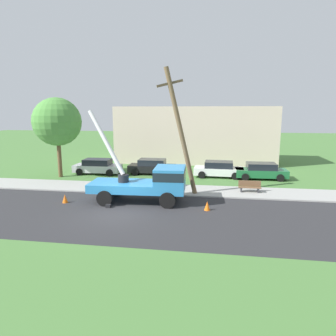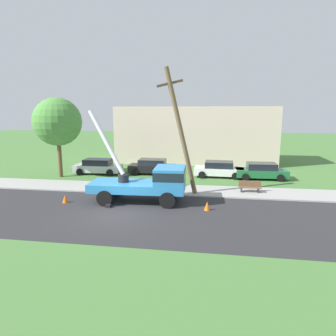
% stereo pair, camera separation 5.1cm
% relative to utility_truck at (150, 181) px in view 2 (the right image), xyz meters
% --- Properties ---
extents(ground_plane, '(120.00, 120.00, 0.00)m').
position_rel_utility_truck_xyz_m(ground_plane, '(-1.37, 9.34, -1.41)').
color(ground_plane, '#477538').
extents(road_asphalt, '(80.00, 8.42, 0.01)m').
position_rel_utility_truck_xyz_m(road_asphalt, '(-1.37, -2.66, -1.40)').
color(road_asphalt, '#2B2B2D').
rests_on(road_asphalt, ground).
extents(sidewalk_strip, '(80.00, 3.14, 0.10)m').
position_rel_utility_truck_xyz_m(sidewalk_strip, '(-1.37, 3.12, -1.36)').
color(sidewalk_strip, '#9E9E99').
rests_on(sidewalk_strip, ground).
extents(utility_truck, '(6.86, 3.21, 5.98)m').
position_rel_utility_truck_xyz_m(utility_truck, '(0.00, 0.00, 0.00)').
color(utility_truck, '#2D84C6').
rests_on(utility_truck, ground).
extents(leaning_utility_pole, '(2.83, 1.26, 8.82)m').
position_rel_utility_truck_xyz_m(leaning_utility_pole, '(1.77, 1.86, 3.12)').
color(leaning_utility_pole, brown).
rests_on(leaning_utility_pole, ground).
extents(traffic_cone_ahead, '(0.36, 0.36, 0.56)m').
position_rel_utility_truck_xyz_m(traffic_cone_ahead, '(3.74, -1.20, -1.13)').
color(traffic_cone_ahead, orange).
rests_on(traffic_cone_ahead, ground).
extents(traffic_cone_behind, '(0.36, 0.36, 0.56)m').
position_rel_utility_truck_xyz_m(traffic_cone_behind, '(-5.47, -1.05, -1.13)').
color(traffic_cone_behind, orange).
rests_on(traffic_cone_behind, ground).
extents(parked_sedan_silver, '(4.44, 2.09, 1.42)m').
position_rel_utility_truck_xyz_m(parked_sedan_silver, '(-6.85, 8.17, -0.70)').
color(parked_sedan_silver, '#B7B7BF').
rests_on(parked_sedan_silver, ground).
extents(parked_sedan_black, '(4.42, 2.05, 1.42)m').
position_rel_utility_truck_xyz_m(parked_sedan_black, '(-1.70, 8.85, -0.70)').
color(parked_sedan_black, black).
rests_on(parked_sedan_black, ground).
extents(parked_sedan_white, '(4.46, 2.12, 1.42)m').
position_rel_utility_truck_xyz_m(parked_sedan_white, '(4.54, 8.48, -0.70)').
color(parked_sedan_white, silver).
rests_on(parked_sedan_white, ground).
extents(parked_sedan_green, '(4.46, 2.11, 1.42)m').
position_rel_utility_truck_xyz_m(parked_sedan_green, '(8.21, 8.20, -0.70)').
color(parked_sedan_green, '#1E6638').
rests_on(parked_sedan_green, ground).
extents(park_bench, '(1.60, 0.45, 0.90)m').
position_rel_utility_truck_xyz_m(park_bench, '(6.70, 3.18, -0.95)').
color(park_bench, brown).
rests_on(park_bench, ground).
extents(roadside_tree_near, '(4.24, 4.24, 7.09)m').
position_rel_utility_truck_xyz_m(roadside_tree_near, '(-9.71, 6.37, 3.54)').
color(roadside_tree_near, brown).
rests_on(roadside_tree_near, ground).
extents(lowrise_building_backdrop, '(18.00, 6.00, 6.40)m').
position_rel_utility_truck_xyz_m(lowrise_building_backdrop, '(1.84, 16.87, 1.79)').
color(lowrise_building_backdrop, beige).
rests_on(lowrise_building_backdrop, ground).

